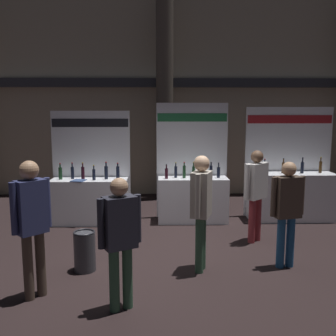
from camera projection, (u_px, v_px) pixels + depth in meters
The scene contains 11 objects.
ground_plane at pixel (167, 257), 6.16m from camera, with size 29.28×29.28×0.00m, color black.
hall_colonnade at pixel (164, 94), 10.52m from camera, with size 14.64×1.02×5.79m.
exhibitor_booth_0 at pixel (90, 195), 8.02m from camera, with size 1.71×0.71×2.41m.
exhibitor_booth_1 at pixel (193, 193), 8.15m from camera, with size 1.58×0.66×2.58m.
exhibitor_booth_2 at pixel (291, 191), 8.25m from camera, with size 1.94×0.66×2.49m.
trash_bin at pixel (85, 251), 5.59m from camera, with size 0.32×0.32×0.61m.
visitor_2 at pixel (32, 218), 4.66m from camera, with size 0.41×0.40×1.79m.
visitor_3 at pixel (120, 233), 4.38m from camera, with size 0.49×0.38×1.62m.
visitor_5 at pixel (201, 203), 5.48m from camera, with size 0.35×0.49×1.75m.
visitor_8 at pixel (256, 187), 6.75m from camera, with size 0.48×0.46×1.70m.
visitor_9 at pixel (287, 206), 5.62m from camera, with size 0.55×0.30×1.65m.
Camera 1 is at (-0.09, -5.87, 2.37)m, focal length 39.70 mm.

